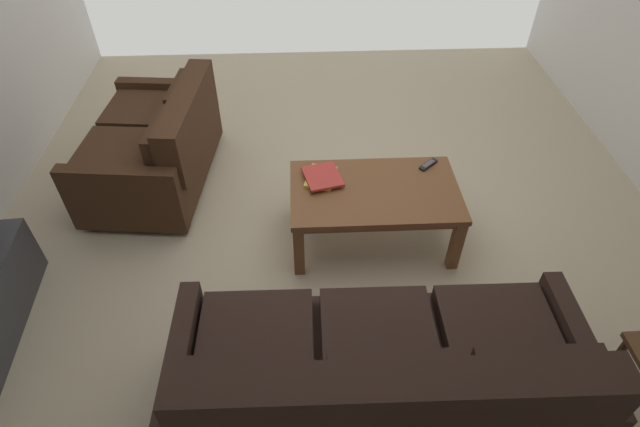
% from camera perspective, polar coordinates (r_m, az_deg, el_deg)
% --- Properties ---
extents(ground_plane, '(5.08, 5.80, 0.01)m').
position_cam_1_polar(ground_plane, '(3.73, 1.51, -1.49)').
color(ground_plane, beige).
extents(sofa_main, '(2.01, 0.86, 0.89)m').
position_cam_1_polar(sofa_main, '(2.56, 6.93, -18.36)').
color(sofa_main, black).
rests_on(sofa_main, ground).
extents(loveseat_near, '(0.96, 1.37, 0.80)m').
position_cam_1_polar(loveseat_near, '(4.12, -18.08, 7.36)').
color(loveseat_near, black).
rests_on(loveseat_near, ground).
extents(coffee_table, '(1.13, 0.68, 0.46)m').
position_cam_1_polar(coffee_table, '(3.39, 6.21, 1.88)').
color(coffee_table, brown).
rests_on(coffee_table, ground).
extents(book_stack, '(0.29, 0.32, 0.04)m').
position_cam_1_polar(book_stack, '(3.40, 0.20, 4.19)').
color(book_stack, '#E0CC4C').
rests_on(book_stack, coffee_table).
extents(tv_remote, '(0.15, 0.14, 0.02)m').
position_cam_1_polar(tv_remote, '(3.60, 12.21, 5.46)').
color(tv_remote, black).
rests_on(tv_remote, coffee_table).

